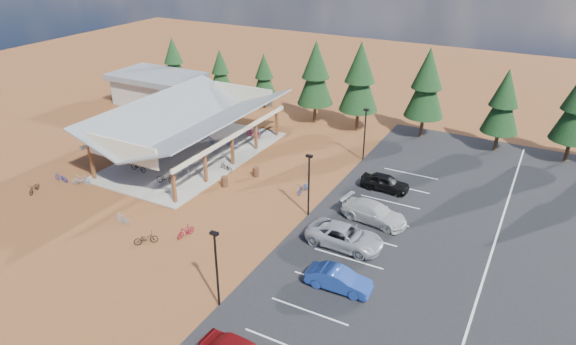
{
  "coord_description": "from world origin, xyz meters",
  "views": [
    {
      "loc": [
        20.06,
        -29.32,
        20.49
      ],
      "look_at": [
        2.2,
        3.87,
        2.26
      ],
      "focal_mm": 32.0,
      "sensor_mm": 36.0,
      "label": 1
    }
  ],
  "objects": [
    {
      "name": "bike_pavilion",
      "position": [
        -10.0,
        7.0,
        3.82
      ],
      "size": [
        11.65,
        19.4,
        4.97
      ],
      "color": "brown",
      "rests_on": "concrete_pad"
    },
    {
      "name": "concrete_pad",
      "position": [
        -10.0,
        7.0,
        0.05
      ],
      "size": [
        10.6,
        18.6,
        0.1
      ],
      "primitive_type": "cube",
      "color": "gray",
      "rests_on": "ground"
    },
    {
      "name": "bike_10",
      "position": [
        -16.79,
        -3.13,
        0.41
      ],
      "size": [
        1.56,
        0.55,
        0.82
      ],
      "primitive_type": "imported",
      "rotation": [
        0.0,
        0.0,
        4.72
      ],
      "color": "navy",
      "rests_on": "ground"
    },
    {
      "name": "bike_7",
      "position": [
        -7.23,
        13.66,
        0.65
      ],
      "size": [
        1.86,
        0.65,
        1.1
      ],
      "primitive_type": "imported",
      "rotation": [
        0.0,
        0.0,
        1.5
      ],
      "color": "maroon",
      "rests_on": "concrete_pad"
    },
    {
      "name": "bike_13",
      "position": [
        -6.79,
        -5.84,
        0.44
      ],
      "size": [
        1.5,
        0.51,
        0.88
      ],
      "primitive_type": "imported",
      "rotation": [
        0.0,
        0.0,
        4.65
      ],
      "color": "#94989D",
      "rests_on": "ground"
    },
    {
      "name": "bike_3",
      "position": [
        -11.93,
        11.45,
        0.62
      ],
      "size": [
        1.81,
        0.91,
        1.05
      ],
      "primitive_type": "imported",
      "rotation": [
        0.0,
        0.0,
        1.32
      ],
      "color": "maroon",
      "rests_on": "concrete_pad"
    },
    {
      "name": "car_1",
      "position": [
        10.68,
        -5.23,
        0.72
      ],
      "size": [
        4.2,
        1.59,
        1.37
      ],
      "primitive_type": "imported",
      "rotation": [
        0.0,
        0.0,
        1.6
      ],
      "color": "navy",
      "rests_on": "asphalt_lot"
    },
    {
      "name": "bike_16",
      "position": [
        -5.17,
        5.56,
        0.41
      ],
      "size": [
        1.64,
        0.9,
        0.82
      ],
      "primitive_type": "imported",
      "rotation": [
        0.0,
        0.0,
        4.47
      ],
      "color": "black",
      "rests_on": "ground"
    },
    {
      "name": "lamp_post_0",
      "position": [
        5.0,
        -10.0,
        2.98
      ],
      "size": [
        0.5,
        0.25,
        5.14
      ],
      "color": "black",
      "rests_on": "ground"
    },
    {
      "name": "pine_1",
      "position": [
        -17.43,
        22.44,
        4.07
      ],
      "size": [
        2.87,
        2.87,
        6.67
      ],
      "color": "#382314",
      "rests_on": "ground"
    },
    {
      "name": "bike_4",
      "position": [
        -8.35,
        0.88,
        0.55
      ],
      "size": [
        1.82,
        0.99,
        0.91
      ],
      "primitive_type": "imported",
      "rotation": [
        0.0,
        0.0,
        1.81
      ],
      "color": "black",
      "rests_on": "concrete_pad"
    },
    {
      "name": "pine_5",
      "position": [
        8.31,
        22.6,
        5.84
      ],
      "size": [
        4.1,
        4.1,
        9.56
      ],
      "color": "#382314",
      "rests_on": "ground"
    },
    {
      "name": "bike_6",
      "position": [
        -7.98,
        10.53,
        0.55
      ],
      "size": [
        1.81,
        1.08,
        0.9
      ],
      "primitive_type": "imported",
      "rotation": [
        0.0,
        0.0,
        1.27
      ],
      "color": "navy",
      "rests_on": "concrete_pad"
    },
    {
      "name": "lamp_post_1",
      "position": [
        5.0,
        2.0,
        2.98
      ],
      "size": [
        0.5,
        0.25,
        5.14
      ],
      "color": "black",
      "rests_on": "ground"
    },
    {
      "name": "pine_2",
      "position": [
        -11.32,
        22.9,
        4.13
      ],
      "size": [
        2.91,
        2.91,
        6.78
      ],
      "color": "#382314",
      "rests_on": "ground"
    },
    {
      "name": "asphalt_lot",
      "position": [
        18.5,
        3.0,
        0.02
      ],
      "size": [
        27.0,
        44.0,
        0.04
      ],
      "primitive_type": "cube",
      "color": "black",
      "rests_on": "ground"
    },
    {
      "name": "car_4",
      "position": [
        8.91,
        8.86,
        0.75
      ],
      "size": [
        4.17,
        1.73,
        1.41
      ],
      "primitive_type": "imported",
      "rotation": [
        0.0,
        0.0,
        1.55
      ],
      "color": "black",
      "rests_on": "asphalt_lot"
    },
    {
      "name": "car_2",
      "position": [
        9.17,
        -0.65,
        0.8
      ],
      "size": [
        5.56,
        2.68,
        1.53
      ],
      "primitive_type": "imported",
      "rotation": [
        0.0,
        0.0,
        1.54
      ],
      "color": "#9C9DA3",
      "rests_on": "asphalt_lot"
    },
    {
      "name": "bike_11",
      "position": [
        -1.49,
        -4.98,
        0.46
      ],
      "size": [
        0.76,
        1.58,
        0.92
      ],
      "primitive_type": "imported",
      "rotation": [
        0.0,
        0.0,
        -0.23
      ],
      "color": "maroon",
      "rests_on": "ground"
    },
    {
      "name": "pine_4",
      "position": [
        1.56,
        21.1,
        5.97
      ],
      "size": [
        4.19,
        4.19,
        9.77
      ],
      "color": "#382314",
      "rests_on": "ground"
    },
    {
      "name": "bike_14",
      "position": [
        3.0,
        5.13,
        0.47
      ],
      "size": [
        0.72,
        1.82,
        0.94
      ],
      "primitive_type": "imported",
      "rotation": [
        0.0,
        0.0,
        -0.06
      ],
      "color": "navy",
      "rests_on": "ground"
    },
    {
      "name": "bike_9",
      "position": [
        -14.8,
        -2.72,
        0.48
      ],
      "size": [
        1.57,
        1.27,
        0.96
      ],
      "primitive_type": "imported",
      "rotation": [
        0.0,
        0.0,
        2.17
      ],
      "color": "gray",
      "rests_on": "ground"
    },
    {
      "name": "bike_1",
      "position": [
        -11.92,
        5.32,
        0.62
      ],
      "size": [
        1.76,
        0.58,
        1.05
      ],
      "primitive_type": "imported",
      "rotation": [
        0.0,
        0.0,
        1.52
      ],
      "color": "#97999F",
      "rests_on": "concrete_pad"
    },
    {
      "name": "bike_2",
      "position": [
        -10.84,
        10.27,
        0.53
      ],
      "size": [
        1.67,
        0.7,
        0.86
      ],
      "primitive_type": "imported",
      "rotation": [
        0.0,
        0.0,
        1.65
      ],
      "color": "navy",
      "rests_on": "concrete_pad"
    },
    {
      "name": "car_3",
      "position": [
        9.83,
        3.46,
        0.79
      ],
      "size": [
        5.46,
        2.9,
        1.51
      ],
      "primitive_type": "imported",
      "rotation": [
        0.0,
        0.0,
        1.41
      ],
      "color": "#B2B2B2",
      "rests_on": "asphalt_lot"
    },
    {
      "name": "bike_12",
      "position": [
        -3.37,
        -7.08,
        0.45
      ],
      "size": [
        1.6,
        1.65,
        0.89
      ],
      "primitive_type": "imported",
      "rotation": [
        0.0,
        0.0,
        2.39
      ],
      "color": "black",
      "rests_on": "ground"
    },
    {
      "name": "outbuilding",
      "position": [
        -24.0,
        18.0,
        2.03
      ],
      "size": [
        11.0,
        7.0,
        3.9
      ],
      "color": "#ADA593",
      "rests_on": "ground"
    },
    {
      "name": "ground",
      "position": [
        0.0,
        0.0,
        0.0
      ],
      "size": [
        140.0,
        140.0,
        0.0
      ],
      "primitive_type": "plane",
      "color": "brown",
      "rests_on": "ground"
    },
    {
      "name": "pine_6",
      "position": [
        15.91,
        22.46,
        5.1
      ],
      "size": [
        3.58,
        3.58,
        8.35
      ],
      "color": "#382314",
      "rests_on": "ground"
    },
    {
      "name": "bike_5",
      "position": [
        -7.64,
        2.86,
        0.58
      ],
      "size": [
        1.64,
        0.93,
        0.95
      ],
      "primitive_type": "imported",
      "rotation": [
        0.0,
        0.0,
        1.24
      ],
      "color": "gray",
      "rests_on": "concrete_pad"
    },
    {
      "name": "bike_8",
      "position": [
        -17.14,
        -5.61,
        0.41
      ],
      "size": [
        1.15,
        1.65,
        0.82
      ],
      "primitive_type": "imported",
      "rotation": [
        0.0,
        0.0,
        0.43
      ],
      "color": "black",
      "rests_on": "ground"
    },
    {
      "name": "pine_0",
      "position": [
        -24.74,
        22.34,
        4.57
      ],
      "size": [
        3.22,
        3.22,
        7.49
      ],
      "color": "#382314",
      "rests_on": "ground"
    },
    {
      "name": "trash_bin_0",
      "position": [
        -3.56,
        2.99,
        0.45
      ],
      "size": [
        0.6,
        0.6,
        0.9
      ],
      "primitive_type": "cylinder",
      "color": "#4C2D1B",
      "rests_on": "ground"
    },
    {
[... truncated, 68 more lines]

